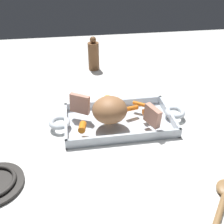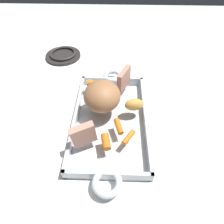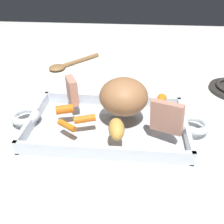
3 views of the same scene
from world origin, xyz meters
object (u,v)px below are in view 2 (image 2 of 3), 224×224
object	(u,v)px
roast_slice_thin	(83,135)
baby_carrot_center_right	(106,142)
pork_roast	(102,96)
potato_corner	(134,105)
roast_slice_outer	(124,79)
baby_carrot_long	(119,126)
stove_burner_rear	(63,55)
baby_carrot_center_left	(93,84)
baby_carrot_short	(129,137)
roasting_dish	(110,120)

from	to	relation	value
roast_slice_thin	baby_carrot_center_right	size ratio (longest dim) A/B	1.51
pork_roast	potato_corner	xyz separation A→B (m)	(-0.01, -0.10, -0.02)
roast_slice_thin	potato_corner	world-z (taller)	roast_slice_thin
roast_slice_outer	roast_slice_thin	xyz separation A→B (m)	(-0.23, 0.11, -0.00)
baby_carrot_long	potato_corner	world-z (taller)	potato_corner
pork_roast	stove_burner_rear	distance (m)	0.39
pork_roast	baby_carrot_center_left	size ratio (longest dim) A/B	2.83
baby_carrot_center_right	baby_carrot_long	bearing A→B (deg)	-31.09
baby_carrot_long	roast_slice_thin	bearing A→B (deg)	118.18
baby_carrot_center_right	baby_carrot_long	world-z (taller)	baby_carrot_center_right
baby_carrot_center_right	baby_carrot_center_left	world-z (taller)	same
roast_slice_outer	baby_carrot_center_left	xyz separation A→B (m)	(-0.00, 0.10, -0.02)
baby_carrot_short	stove_burner_rear	world-z (taller)	baby_carrot_short
baby_carrot_center_left	baby_carrot_center_right	bearing A→B (deg)	-166.40
baby_carrot_long	stove_burner_rear	bearing A→B (deg)	30.77
baby_carrot_center_left	stove_burner_rear	bearing A→B (deg)	33.77
roast_slice_outer	baby_carrot_long	world-z (taller)	roast_slice_outer
roast_slice_thin	baby_carrot_long	distance (m)	0.10
baby_carrot_center_left	baby_carrot_long	bearing A→B (deg)	-153.60
baby_carrot_center_left	stove_burner_rear	world-z (taller)	baby_carrot_center_left
pork_roast	baby_carrot_center_left	world-z (taller)	pork_roast
baby_carrot_long	potato_corner	bearing A→B (deg)	-31.43
baby_carrot_short	baby_carrot_long	xyz separation A→B (m)	(0.03, 0.03, 0.00)
stove_burner_rear	roast_slice_outer	bearing A→B (deg)	-132.13
roast_slice_outer	stove_burner_rear	xyz separation A→B (m)	(0.24, 0.27, -0.06)
roast_slice_outer	potato_corner	bearing A→B (deg)	-163.64
roast_slice_outer	baby_carrot_short	size ratio (longest dim) A/B	1.47
roasting_dish	roast_slice_outer	xyz separation A→B (m)	(0.13, -0.04, 0.06)
roast_slice_thin	baby_carrot_center_right	distance (m)	0.06
baby_carrot_short	baby_carrot_long	bearing A→B (deg)	37.82
roasting_dish	baby_carrot_short	size ratio (longest dim) A/B	10.14
roast_slice_thin	potato_corner	distance (m)	0.18
pork_roast	roast_slice_thin	xyz separation A→B (m)	(-0.13, 0.04, -0.01)
roasting_dish	baby_carrot_center_left	xyz separation A→B (m)	(0.13, 0.06, 0.03)
baby_carrot_long	baby_carrot_center_left	distance (m)	0.20
roast_slice_thin	baby_carrot_short	distance (m)	0.12
roasting_dish	pork_roast	bearing A→B (deg)	36.09
pork_roast	stove_burner_rear	size ratio (longest dim) A/B	0.75
baby_carrot_long	roast_slice_outer	bearing A→B (deg)	-5.01
roasting_dish	baby_carrot_center_left	size ratio (longest dim) A/B	11.77
roast_slice_outer	potato_corner	world-z (taller)	roast_slice_outer
pork_roast	baby_carrot_short	world-z (taller)	pork_roast
roasting_dish	baby_carrot_long	world-z (taller)	baby_carrot_long
roast_slice_thin	baby_carrot_center_left	distance (m)	0.23
roast_slice_outer	baby_carrot_long	size ratio (longest dim) A/B	1.42
roast_slice_outer	baby_carrot_short	distance (m)	0.22
pork_roast	baby_carrot_long	bearing A→B (deg)	-149.20
roasting_dish	pork_roast	xyz separation A→B (m)	(0.04, 0.03, 0.06)
baby_carrot_center_right	baby_carrot_center_left	xyz separation A→B (m)	(0.23, 0.06, 0.00)
roasting_dish	potato_corner	world-z (taller)	potato_corner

